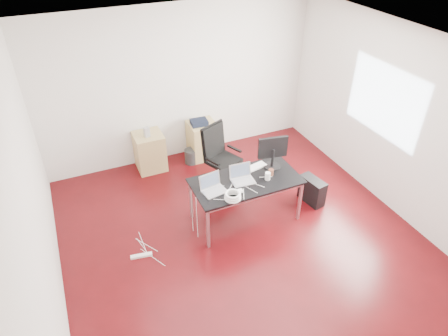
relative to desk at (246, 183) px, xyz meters
name	(u,v)px	position (x,y,z in m)	size (l,w,h in m)	color
room_shell	(244,154)	(-0.20, -0.29, 0.73)	(5.00, 5.00, 5.00)	#3B0609
desk	(246,183)	(0.00, 0.00, 0.00)	(1.60, 0.80, 0.73)	black
office_chair	(220,154)	(0.01, 1.00, -0.07)	(0.63, 0.65, 1.08)	black
filing_cabinet_left	(150,152)	(-0.96, 1.94, -0.33)	(0.50, 0.50, 0.70)	tan
filing_cabinet_right	(203,140)	(0.06, 1.94, -0.33)	(0.50, 0.50, 0.70)	tan
pc_tower	(312,191)	(1.18, -0.07, -0.46)	(0.20, 0.45, 0.44)	black
wastebasket	(191,156)	(-0.23, 1.80, -0.54)	(0.24, 0.24, 0.28)	black
power_strip	(141,256)	(-1.68, -0.14, -0.66)	(0.30, 0.06, 0.04)	white
laptop_left	(213,187)	(-0.54, -0.02, 0.11)	(0.37, 0.30, 0.23)	silver
laptop_right	(242,177)	(-0.05, 0.03, 0.11)	(0.35, 0.28, 0.23)	silver
monitor	(273,151)	(0.52, 0.17, 0.34)	(0.45, 0.26, 0.51)	black
keyboard	(253,168)	(0.24, 0.23, 0.06)	(0.44, 0.14, 0.02)	white
cup_white	(268,176)	(0.30, -0.11, 0.11)	(0.08, 0.08, 0.12)	white
cup_brown	(271,172)	(0.40, -0.03, 0.10)	(0.08, 0.08, 0.10)	#5A2D1F
cable_coil	(233,196)	(-0.36, -0.31, 0.11)	(0.24, 0.24, 0.11)	white
power_adapter	(240,191)	(-0.20, -0.21, 0.07)	(0.07, 0.07, 0.03)	white
speaker	(147,132)	(-0.99, 1.88, 0.11)	(0.09, 0.08, 0.18)	#9E9E9E
navy_garment	(199,122)	(0.00, 1.93, 0.07)	(0.30, 0.24, 0.09)	black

